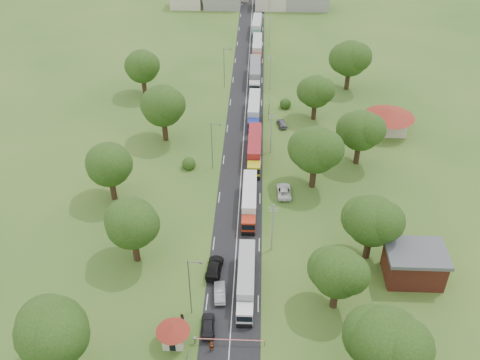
# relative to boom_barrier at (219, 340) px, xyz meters

# --- Properties ---
(ground) EXTENTS (260.00, 260.00, 0.00)m
(ground) POSITION_rel_boom_barrier_xyz_m (1.36, 25.00, -0.89)
(ground) COLOR #2E561C
(ground) RESTS_ON ground
(road) EXTENTS (8.00, 200.00, 0.04)m
(road) POSITION_rel_boom_barrier_xyz_m (1.36, 45.00, -0.89)
(road) COLOR black
(road) RESTS_ON ground
(boom_barrier) EXTENTS (9.22, 0.35, 1.18)m
(boom_barrier) POSITION_rel_boom_barrier_xyz_m (0.00, 0.00, 0.00)
(boom_barrier) COLOR slate
(boom_barrier) RESTS_ON ground
(guard_booth) EXTENTS (4.40, 4.40, 3.45)m
(guard_booth) POSITION_rel_boom_barrier_xyz_m (-5.84, -0.00, 1.27)
(guard_booth) COLOR beige
(guard_booth) RESTS_ON ground
(info_sign) EXTENTS (0.12, 3.10, 4.10)m
(info_sign) POSITION_rel_boom_barrier_xyz_m (6.56, 60.00, 2.11)
(info_sign) COLOR slate
(info_sign) RESTS_ON ground
(pole_1) EXTENTS (1.60, 0.24, 9.00)m
(pole_1) POSITION_rel_boom_barrier_xyz_m (6.86, 18.00, 3.79)
(pole_1) COLOR gray
(pole_1) RESTS_ON ground
(pole_2) EXTENTS (1.60, 0.24, 9.00)m
(pole_2) POSITION_rel_boom_barrier_xyz_m (6.86, 46.00, 3.79)
(pole_2) COLOR gray
(pole_2) RESTS_ON ground
(pole_3) EXTENTS (1.60, 0.24, 9.00)m
(pole_3) POSITION_rel_boom_barrier_xyz_m (6.86, 74.00, 3.79)
(pole_3) COLOR gray
(pole_3) RESTS_ON ground
(pole_4) EXTENTS (1.60, 0.24, 9.00)m
(pole_4) POSITION_rel_boom_barrier_xyz_m (6.86, 102.00, 3.79)
(pole_4) COLOR gray
(pole_4) RESTS_ON ground
(lamp_0) EXTENTS (2.03, 0.22, 10.00)m
(lamp_0) POSITION_rel_boom_barrier_xyz_m (-3.99, 5.00, 4.66)
(lamp_0) COLOR slate
(lamp_0) RESTS_ON ground
(lamp_1) EXTENTS (2.03, 0.22, 10.00)m
(lamp_1) POSITION_rel_boom_barrier_xyz_m (-3.99, 40.00, 4.66)
(lamp_1) COLOR slate
(lamp_1) RESTS_ON ground
(lamp_2) EXTENTS (2.03, 0.22, 10.00)m
(lamp_2) POSITION_rel_boom_barrier_xyz_m (-3.99, 75.00, 4.66)
(lamp_2) COLOR slate
(lamp_2) RESTS_ON ground
(tree_1) EXTENTS (9.60, 9.60, 12.05)m
(tree_1) POSITION_rel_boom_barrier_xyz_m (19.34, -4.83, 6.96)
(tree_1) COLOR #382616
(tree_1) RESTS_ON ground
(tree_2) EXTENTS (8.00, 8.00, 10.10)m
(tree_2) POSITION_rel_boom_barrier_xyz_m (15.35, 7.14, 5.70)
(tree_2) COLOR #382616
(tree_2) RESTS_ON ground
(tree_3) EXTENTS (8.80, 8.80, 11.07)m
(tree_3) POSITION_rel_boom_barrier_xyz_m (21.35, 17.16, 6.33)
(tree_3) COLOR #382616
(tree_3) RESTS_ON ground
(tree_4) EXTENTS (9.60, 9.60, 12.05)m
(tree_4) POSITION_rel_boom_barrier_xyz_m (14.34, 35.17, 6.96)
(tree_4) COLOR #382616
(tree_4) RESTS_ON ground
(tree_5) EXTENTS (8.80, 8.80, 11.07)m
(tree_5) POSITION_rel_boom_barrier_xyz_m (23.35, 43.16, 6.33)
(tree_5) COLOR #382616
(tree_5) RESTS_ON ground
(tree_6) EXTENTS (8.00, 8.00, 10.10)m
(tree_6) POSITION_rel_boom_barrier_xyz_m (16.35, 60.14, 5.70)
(tree_6) COLOR #382616
(tree_6) RESTS_ON ground
(tree_7) EXTENTS (9.60, 9.60, 12.05)m
(tree_7) POSITION_rel_boom_barrier_xyz_m (25.34, 75.17, 6.96)
(tree_7) COLOR #382616
(tree_7) RESTS_ON ground
(tree_9) EXTENTS (9.60, 9.60, 12.05)m
(tree_9) POSITION_rel_boom_barrier_xyz_m (-18.66, -4.83, 6.96)
(tree_9) COLOR #382616
(tree_9) RESTS_ON ground
(tree_10) EXTENTS (8.80, 8.80, 11.07)m
(tree_10) POSITION_rel_boom_barrier_xyz_m (-13.65, 15.16, 6.33)
(tree_10) COLOR #382616
(tree_10) RESTS_ON ground
(tree_11) EXTENTS (8.80, 8.80, 11.07)m
(tree_11) POSITION_rel_boom_barrier_xyz_m (-20.65, 30.16, 6.33)
(tree_11) COLOR #382616
(tree_11) RESTS_ON ground
(tree_12) EXTENTS (9.60, 9.60, 12.05)m
(tree_12) POSITION_rel_boom_barrier_xyz_m (-14.66, 50.17, 6.96)
(tree_12) COLOR #382616
(tree_12) RESTS_ON ground
(tree_13) EXTENTS (8.80, 8.80, 11.07)m
(tree_13) POSITION_rel_boom_barrier_xyz_m (-22.65, 70.16, 6.33)
(tree_13) COLOR #382616
(tree_13) RESTS_ON ground
(house_brick) EXTENTS (8.60, 6.60, 5.20)m
(house_brick) POSITION_rel_boom_barrier_xyz_m (27.36, 13.00, 1.76)
(house_brick) COLOR maroon
(house_brick) RESTS_ON ground
(house_cream) EXTENTS (10.08, 10.08, 5.80)m
(house_cream) POSITION_rel_boom_barrier_xyz_m (31.36, 55.00, 2.75)
(house_cream) COLOR beige
(house_cream) RESTS_ON ground
(truck_0) EXTENTS (2.34, 13.54, 3.76)m
(truck_0) POSITION_rel_boom_barrier_xyz_m (3.15, 9.63, 1.10)
(truck_0) COLOR silver
(truck_0) RESTS_ON ground
(truck_1) EXTENTS (2.33, 13.52, 3.75)m
(truck_1) POSITION_rel_boom_barrier_xyz_m (3.15, 27.98, 1.10)
(truck_1) COLOR #AD2913
(truck_1) RESTS_ON ground
(truck_2) EXTENTS (2.55, 14.57, 4.04)m
(truck_2) POSITION_rel_boom_barrier_xyz_m (3.71, 43.88, 1.25)
(truck_2) COLOR gold
(truck_2) RESTS_ON ground
(truck_3) EXTENTS (2.59, 14.00, 3.88)m
(truck_3) POSITION_rel_boom_barrier_xyz_m (3.32, 59.99, 1.17)
(truck_3) COLOR navy
(truck_3) RESTS_ON ground
(truck_4) EXTENTS (2.65, 15.14, 4.20)m
(truck_4) POSITION_rel_boom_barrier_xyz_m (3.23, 78.32, 1.34)
(truck_4) COLOR #B4B4B4
(truck_4) RESTS_ON ground
(truck_5) EXTENTS (2.47, 14.18, 3.93)m
(truck_5) POSITION_rel_boom_barrier_xyz_m (3.51, 94.83, 1.20)
(truck_5) COLOR maroon
(truck_5) RESTS_ON ground
(truck_6) EXTENTS (2.94, 14.47, 4.00)m
(truck_6) POSITION_rel_boom_barrier_xyz_m (3.13, 111.24, 1.23)
(truck_6) COLOR #24613A
(truck_6) RESTS_ON ground
(car_lane_front) EXTENTS (2.10, 4.57, 1.52)m
(car_lane_front) POSITION_rel_boom_barrier_xyz_m (-1.64, 2.30, -0.13)
(car_lane_front) COLOR black
(car_lane_front) RESTS_ON ground
(car_lane_mid) EXTENTS (1.96, 4.55, 1.46)m
(car_lane_mid) POSITION_rel_boom_barrier_xyz_m (-0.51, 8.22, -0.16)
(car_lane_mid) COLOR gray
(car_lane_mid) RESTS_ON ground
(car_lane_rear) EXTENTS (2.68, 5.64, 1.59)m
(car_lane_rear) POSITION_rel_boom_barrier_xyz_m (-1.64, 13.00, -0.10)
(car_lane_rear) COLOR black
(car_lane_rear) RESTS_ON ground
(car_verge_near) EXTENTS (2.56, 5.33, 1.47)m
(car_verge_near) POSITION_rel_boom_barrier_xyz_m (9.16, 32.36, -0.16)
(car_verge_near) COLOR white
(car_verge_near) RESTS_ON ground
(car_verge_far) EXTENTS (2.42, 4.24, 1.36)m
(car_verge_far) POSITION_rel_boom_barrier_xyz_m (9.36, 56.53, -0.21)
(car_verge_far) COLOR #595B61
(car_verge_far) RESTS_ON ground
(pedestrian_near) EXTENTS (0.79, 0.64, 1.87)m
(pedestrian_near) POSITION_rel_boom_barrier_xyz_m (-0.87, -1.00, 0.04)
(pedestrian_near) COLOR gray
(pedestrian_near) RESTS_ON ground
(pedestrian_booth) EXTENTS (1.14, 1.16, 1.88)m
(pedestrian_booth) POSITION_rel_boom_barrier_xyz_m (-5.14, 3.00, 0.05)
(pedestrian_booth) COLOR gray
(pedestrian_booth) RESTS_ON ground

